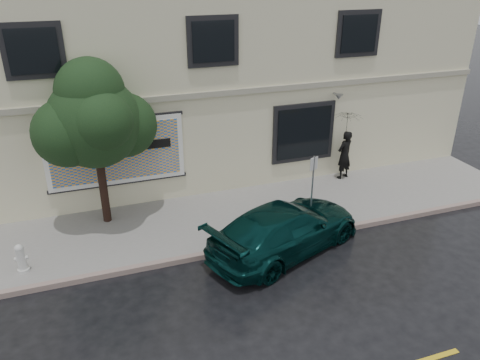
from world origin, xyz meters
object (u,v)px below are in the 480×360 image
object	(u,v)px
street_tree	(94,122)
fire_hydrant	(21,258)
car	(286,228)
pedestrian	(344,155)

from	to	relation	value
street_tree	fire_hydrant	size ratio (longest dim) A/B	5.67
car	fire_hydrant	xyz separation A→B (m)	(-6.85, 1.10, -0.16)
fire_hydrant	pedestrian	bearing A→B (deg)	27.20
car	fire_hydrant	size ratio (longest dim) A/B	6.04
street_tree	fire_hydrant	distance (m)	4.08
pedestrian	car	bearing A→B (deg)	21.34
car	street_tree	size ratio (longest dim) A/B	1.06
car	fire_hydrant	distance (m)	6.94
pedestrian	fire_hydrant	size ratio (longest dim) A/B	2.27
fire_hydrant	street_tree	bearing A→B (deg)	55.66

